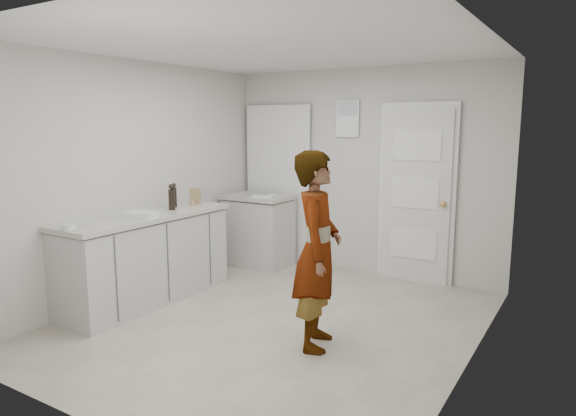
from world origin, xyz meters
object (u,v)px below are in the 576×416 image
Objects in this scene: cake_mix_box at (195,196)px; egg_bowl at (69,227)px; person at (317,251)px; oil_cruet_b at (174,195)px; oil_cruet_a at (172,197)px; baking_dish at (140,215)px; spice_jar at (192,203)px.

egg_bowl is at bearing -113.55° from cake_mix_box.
oil_cruet_b is at bearing 55.20° from person.
cake_mix_box is at bearing 48.02° from person.
oil_cruet_a is 0.20m from oil_cruet_b.
baking_dish is at bearing -84.54° from oil_cruet_a.
cake_mix_box reaches higher than spice_jar.
spice_jar is 0.27× the size of oil_cruet_b.
cake_mix_box is at bearing 90.61° from egg_bowl.
baking_dish is 0.74m from egg_bowl.
spice_jar is 1.55m from egg_bowl.
person is at bearing 3.53° from baking_dish.
oil_cruet_a is at bearing 58.82° from person.
oil_cruet_a is at bearing -107.80° from cake_mix_box.
baking_dish is (0.05, -0.50, -0.11)m from oil_cruet_a.
oil_cruet_a is at bearing -53.06° from oil_cruet_b.
baking_dish is 3.15× the size of egg_bowl.
person reaches higher than oil_cruet_a.
person is 1.94m from baking_dish.
baking_dish is at bearing -75.56° from oil_cruet_b.
oil_cruet_a is (0.05, -0.42, 0.04)m from cake_mix_box.
cake_mix_box is 0.93m from baking_dish.
cake_mix_box is at bearing 73.97° from oil_cruet_b.
spice_jar reaches higher than egg_bowl.
oil_cruet_b reaches higher than cake_mix_box.
cake_mix_box is 2.61× the size of spice_jar.
spice_jar is (0.06, -0.11, -0.06)m from cake_mix_box.
egg_bowl is (-0.08, -0.74, -0.00)m from baking_dish.
spice_jar is at bearing -87.30° from cake_mix_box.
oil_cruet_a is 0.74× the size of baking_dish.
oil_cruet_b is 0.69m from baking_dish.
person is 2.18m from oil_cruet_b.
egg_bowl is (-0.03, -1.23, -0.11)m from oil_cruet_a.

